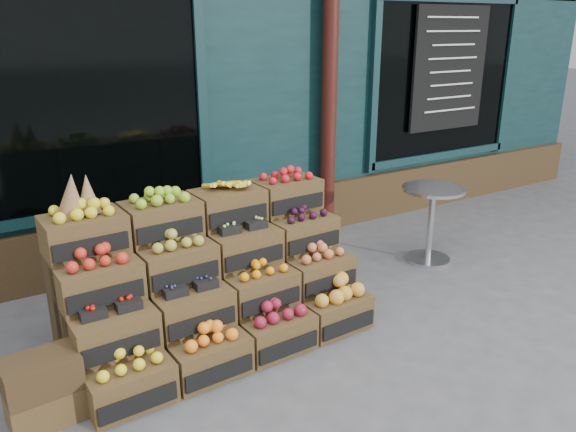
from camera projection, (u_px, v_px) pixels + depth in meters
ground at (351, 329)px, 4.78m from camera, size 60.00×60.00×0.00m
shop_facade at (139, 29)px, 8.12m from camera, size 12.00×6.24×4.80m
crate_display at (212, 284)px, 4.56m from camera, size 2.40×1.24×1.48m
spare_crates at (44, 390)px, 3.61m from camera, size 0.48×0.36×0.46m
bistro_table at (431, 216)px, 6.01m from camera, size 0.66×0.66×0.83m
shopkeeper at (90, 182)px, 5.95m from camera, size 0.67×0.46×1.76m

